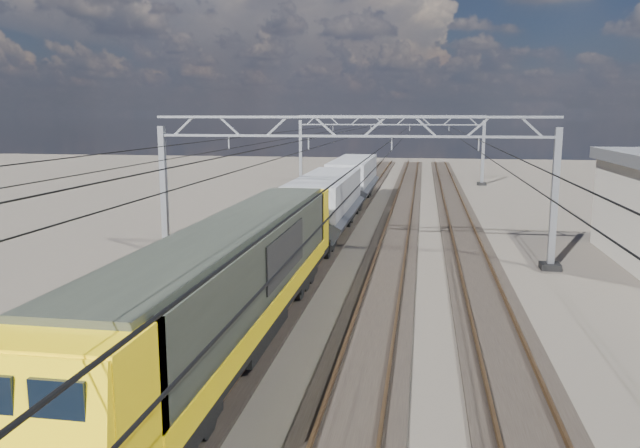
% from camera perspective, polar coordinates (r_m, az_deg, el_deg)
% --- Properties ---
extents(ground, '(160.00, 160.00, 0.00)m').
position_cam_1_polar(ground, '(27.00, 1.64, -5.41)').
color(ground, '#2C2621').
rests_on(ground, ground).
extents(track_outer_west, '(2.60, 140.00, 0.30)m').
position_cam_1_polar(track_outer_west, '(28.38, -10.49, -4.66)').
color(track_outer_west, black).
rests_on(track_outer_west, ground).
extents(track_loco, '(2.60, 140.00, 0.30)m').
position_cam_1_polar(track_loco, '(27.31, -2.54, -5.08)').
color(track_loco, black).
rests_on(track_loco, ground).
extents(track_inner_east, '(2.60, 140.00, 0.30)m').
position_cam_1_polar(track_inner_east, '(26.79, 5.90, -5.42)').
color(track_inner_east, black).
rests_on(track_inner_east, ground).
extents(track_outer_east, '(2.60, 140.00, 0.30)m').
position_cam_1_polar(track_outer_east, '(26.87, 14.49, -5.65)').
color(track_outer_east, black).
rests_on(track_outer_east, ground).
extents(catenary_gantry_mid, '(19.90, 0.90, 7.11)m').
position_cam_1_polar(catenary_gantry_mid, '(30.18, 2.71, 3.77)').
color(catenary_gantry_mid, gray).
rests_on(catenary_gantry_mid, ground).
extents(catenary_gantry_far, '(19.90, 0.90, 7.11)m').
position_cam_1_polar(catenary_gantry_far, '(65.97, 6.40, 7.07)').
color(catenary_gantry_far, gray).
rests_on(catenary_gantry_far, ground).
extents(overhead_wires, '(12.03, 140.00, 0.53)m').
position_cam_1_polar(overhead_wires, '(34.01, 3.53, 7.57)').
color(overhead_wires, black).
rests_on(overhead_wires, ground).
extents(locomotive, '(2.76, 21.10, 3.62)m').
position_cam_1_polar(locomotive, '(19.03, -7.72, -4.82)').
color(locomotive, black).
rests_on(locomotive, ground).
extents(hopper_wagon_lead, '(3.38, 13.00, 3.25)m').
position_cam_1_polar(hopper_wagon_lead, '(36.03, 0.54, 2.10)').
color(hopper_wagon_lead, black).
rests_on(hopper_wagon_lead, ground).
extents(hopper_wagon_mid, '(3.38, 13.00, 3.25)m').
position_cam_1_polar(hopper_wagon_mid, '(50.01, 3.06, 4.29)').
color(hopper_wagon_mid, black).
rests_on(hopper_wagon_mid, ground).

